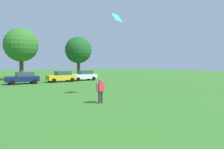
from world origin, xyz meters
TOP-DOWN VIEW (x-y plane):
  - ground_plane at (0.00, 30.00)m, footprint 160.00×160.00m
  - adult_bystander at (3.37, 15.02)m, footprint 0.81×0.46m
  - kite at (6.43, 17.21)m, footprint 1.22×0.85m
  - parked_car_navy_1 at (2.49, 33.83)m, footprint 4.30×2.02m
  - parked_car_yellow_2 at (8.20, 33.95)m, footprint 4.30×2.02m
  - parked_car_white_3 at (12.50, 34.69)m, footprint 4.30×2.02m
  - tree_right at (4.06, 41.49)m, footprint 5.72×5.72m
  - tree_far_right at (14.70, 41.12)m, footprint 5.25×5.25m

SIDE VIEW (x-z plane):
  - ground_plane at x=0.00m, z-range 0.00..0.00m
  - parked_car_navy_1 at x=2.49m, z-range 0.02..1.70m
  - parked_car_yellow_2 at x=8.20m, z-range 0.02..1.70m
  - parked_car_white_3 at x=12.50m, z-range 0.02..1.70m
  - adult_bystander at x=3.37m, z-range 0.16..1.91m
  - tree_far_right at x=14.70m, z-range 1.43..9.62m
  - tree_right at x=4.06m, z-range 1.56..10.48m
  - kite at x=6.43m, z-range 6.15..7.25m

